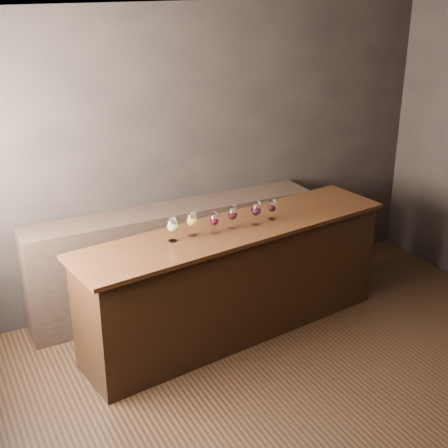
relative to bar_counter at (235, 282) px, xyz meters
name	(u,v)px	position (x,y,z in m)	size (l,w,h in m)	color
ground	(330,412)	(0.09, -1.32, -0.49)	(5.00, 5.00, 0.00)	black
room_shell	(308,182)	(-0.14, -1.21, 1.32)	(5.02, 4.52, 2.81)	black
bar_counter	(235,282)	(0.00, 0.00, 0.00)	(2.81, 0.61, 0.98)	black
bar_top	(236,229)	(0.00, 0.00, 0.51)	(2.90, 0.67, 0.04)	black
back_bar_shelf	(174,257)	(-0.28, 0.71, 0.01)	(2.80, 0.40, 1.01)	black
glass_white	(172,226)	(-0.59, -0.02, 0.66)	(0.09, 0.09, 0.20)	white
glass_amber	(192,220)	(-0.40, 0.01, 0.67)	(0.09, 0.09, 0.20)	white
glass_red_a	(214,220)	(-0.22, -0.03, 0.65)	(0.08, 0.08, 0.18)	white
glass_red_b	(233,214)	(-0.03, 0.00, 0.66)	(0.08, 0.08, 0.19)	white
glass_red_c	(256,209)	(0.18, -0.03, 0.67)	(0.09, 0.09, 0.21)	white
glass_red_d	(272,207)	(0.37, 0.02, 0.65)	(0.07, 0.07, 0.17)	white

